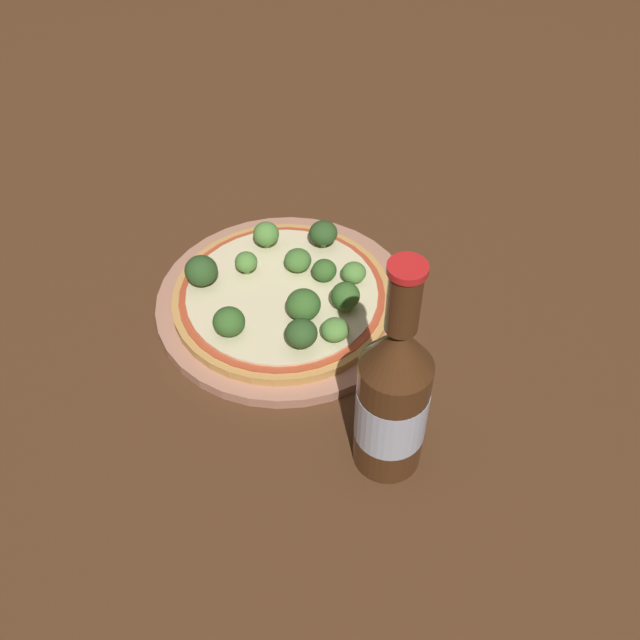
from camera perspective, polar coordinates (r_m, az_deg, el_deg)
ground_plane at (r=0.82m, az=-2.70°, el=1.56°), size 3.00×3.00×0.00m
plate at (r=0.81m, az=-2.68°, el=1.35°), size 0.28×0.28×0.01m
pizza at (r=0.80m, az=-2.89°, el=1.82°), size 0.23×0.23×0.01m
broccoli_floret_0 at (r=0.84m, az=-4.13°, el=6.55°), size 0.03×0.03×0.03m
broccoli_floret_1 at (r=0.81m, az=-1.91°, el=4.67°), size 0.03×0.03×0.03m
broccoli_floret_2 at (r=0.80m, az=2.60°, el=3.63°), size 0.03×0.03×0.02m
broccoli_floret_3 at (r=0.75m, az=-7.22°, el=0.02°), size 0.03×0.03×0.03m
broccoli_floret_4 at (r=0.81m, az=-5.65°, el=4.41°), size 0.02×0.02×0.03m
broccoli_floret_5 at (r=0.75m, az=-1.27°, el=1.18°), size 0.04×0.04×0.03m
broccoli_floret_6 at (r=0.76m, az=1.96°, el=1.85°), size 0.03×0.03×0.03m
broccoli_floret_7 at (r=0.80m, az=-9.04°, el=3.73°), size 0.03×0.03×0.03m
broccoli_floret_8 at (r=0.72m, az=-1.44°, el=-1.03°), size 0.03×0.03×0.03m
broccoli_floret_9 at (r=0.74m, az=1.16°, el=-0.75°), size 0.03×0.03×0.02m
broccoli_floret_10 at (r=0.80m, az=0.33°, el=3.81°), size 0.03×0.03×0.02m
broccoli_floret_11 at (r=0.84m, az=0.09°, el=6.71°), size 0.03×0.03×0.03m
beer_bottle at (r=0.63m, az=5.57°, el=-5.85°), size 0.06×0.06×0.23m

